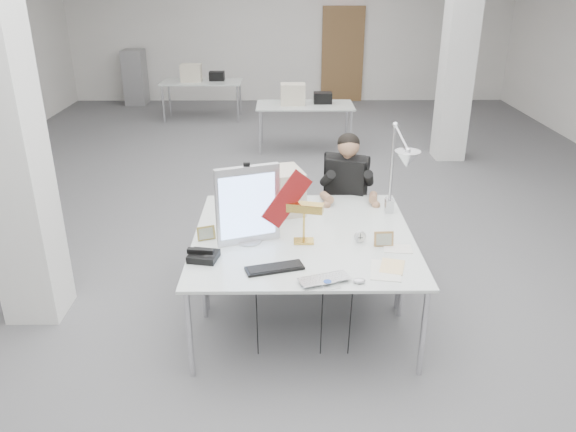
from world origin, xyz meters
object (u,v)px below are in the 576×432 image
office_chair (345,205)px  beige_monitor (278,191)px  desk_phone (204,256)px  architect_lamp (398,174)px  bankers_lamp (304,222)px  desk_main (305,262)px  seated_person (347,177)px  laptop (327,283)px  monitor (248,205)px

office_chair → beige_monitor: office_chair is taller
office_chair → desk_phone: size_ratio=5.53×
office_chair → architect_lamp: 1.07m
bankers_lamp → desk_phone: size_ratio=1.66×
bankers_lamp → desk_phone: bankers_lamp is taller
desk_main → bankers_lamp: bearing=90.3°
seated_person → architect_lamp: bearing=-47.6°
laptop → desk_phone: 0.99m
office_chair → monitor: (-0.91, -1.19, 0.49)m
monitor → laptop: bearing=-69.9°
seated_person → monitor: bearing=-109.3°
monitor → desk_phone: bearing=-157.0°
desk_phone → architect_lamp: architect_lamp is taller
seated_person → desk_phone: size_ratio=4.33×
desk_main → desk_phone: desk_phone is taller
desk_phone → office_chair: bearing=61.7°
office_chair → monitor: 1.57m
beige_monitor → seated_person: bearing=21.1°
monitor → desk_phone: (-0.33, -0.30, -0.29)m
monitor → seated_person: bearing=31.5°
desk_phone → architect_lamp: bearing=34.6°
monitor → bankers_lamp: monitor is taller
monitor → office_chair: bearing=32.7°
desk_main → beige_monitor: size_ratio=4.32×
monitor → beige_monitor: monitor is taller
desk_main → bankers_lamp: (-0.00, 0.31, 0.19)m
bankers_lamp → beige_monitor: (-0.21, 0.64, 0.02)m
laptop → monitor: bearing=110.1°
architect_lamp → beige_monitor: bearing=152.6°
office_chair → laptop: 1.92m
desk_main → bankers_lamp: bankers_lamp is taller
desk_main → bankers_lamp: size_ratio=5.11×
seated_person → desk_phone: (-1.23, -1.44, -0.12)m
monitor → desk_phone: size_ratio=3.02×
office_chair → beige_monitor: bearing=-121.0°
laptop → beige_monitor: beige_monitor is taller
laptop → architect_lamp: bearing=38.5°
seated_person → office_chair: bearing=109.3°
laptop → bankers_lamp: (-0.14, 0.68, 0.16)m
seated_person → bankers_lamp: size_ratio=2.60×
seated_person → laptop: 1.86m
laptop → desk_main: bearing=90.6°
office_chair → laptop: (-0.33, -1.88, 0.18)m
laptop → bankers_lamp: 0.71m
seated_person → desk_phone: bearing=-111.3°
desk_main → architect_lamp: size_ratio=2.03×
desk_main → beige_monitor: 0.99m
beige_monitor → architect_lamp: bearing=-30.3°
desk_main → monitor: size_ratio=2.82×
seated_person → desk_phone: 1.90m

